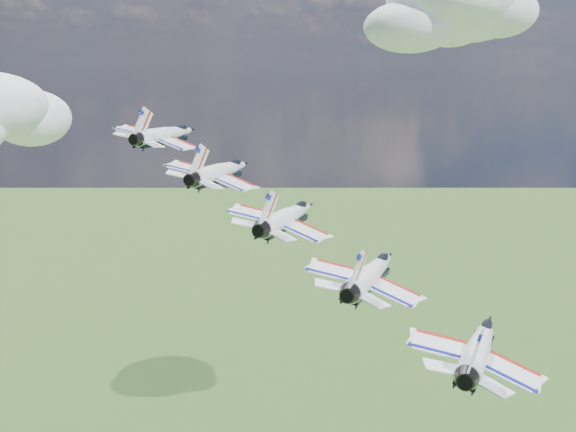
% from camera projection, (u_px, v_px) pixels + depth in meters
% --- Properties ---
extents(cloud_far, '(64.05, 50.33, 25.16)m').
position_uv_depth(cloud_far, '(462.00, 14.00, 241.76)').
color(cloud_far, white).
extents(jet_0, '(14.50, 17.57, 6.83)m').
position_uv_depth(jet_0, '(167.00, 134.00, 91.63)').
color(jet_0, white).
extents(jet_1, '(14.50, 17.57, 6.83)m').
position_uv_depth(jet_1, '(221.00, 171.00, 83.23)').
color(jet_1, white).
extents(jet_2, '(14.50, 17.57, 6.83)m').
position_uv_depth(jet_2, '(288.00, 216.00, 74.83)').
color(jet_2, silver).
extents(jet_3, '(14.50, 17.57, 6.83)m').
position_uv_depth(jet_3, '(372.00, 273.00, 66.43)').
color(jet_3, silver).
extents(jet_4, '(14.50, 17.57, 6.83)m').
position_uv_depth(jet_4, '(480.00, 345.00, 58.03)').
color(jet_4, white).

